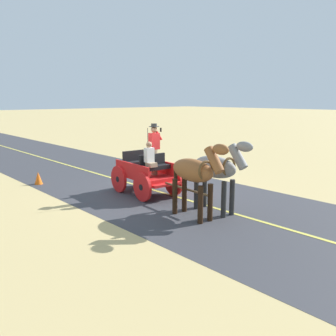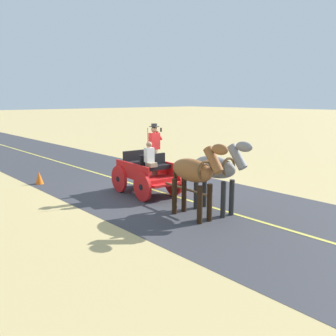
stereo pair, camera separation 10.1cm
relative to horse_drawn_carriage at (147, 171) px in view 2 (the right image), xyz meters
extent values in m
plane|color=tan|center=(-0.51, -0.21, -0.82)|extent=(200.00, 200.00, 0.00)
cube|color=#38383D|center=(-0.51, -0.21, -0.81)|extent=(6.36, 160.00, 0.01)
cube|color=#DBCC4C|center=(-0.51, -0.21, -0.81)|extent=(0.12, 160.00, 0.00)
cube|color=red|center=(0.00, -0.08, -0.16)|extent=(1.36, 2.28, 0.12)
cube|color=red|center=(-0.57, -0.04, 0.12)|extent=(0.21, 2.09, 0.44)
cube|color=red|center=(0.57, -0.13, 0.12)|extent=(0.21, 2.09, 0.44)
cube|color=red|center=(0.09, 1.13, -0.26)|extent=(1.09, 0.32, 0.08)
cube|color=red|center=(-0.09, -1.28, -0.34)|extent=(0.73, 0.25, 0.06)
cube|color=black|center=(0.04, 0.52, 0.22)|extent=(1.04, 0.43, 0.14)
cube|color=black|center=(0.03, 0.34, 0.44)|extent=(1.02, 0.16, 0.44)
cube|color=black|center=(-0.04, -0.58, 0.22)|extent=(1.04, 0.43, 0.14)
cube|color=black|center=(-0.05, -0.76, 0.44)|extent=(1.02, 0.16, 0.44)
cylinder|color=red|center=(-0.59, 0.73, -0.34)|extent=(0.17, 0.96, 0.96)
cylinder|color=black|center=(-0.59, 0.73, -0.34)|extent=(0.14, 0.22, 0.21)
cylinder|color=red|center=(0.70, 0.64, -0.34)|extent=(0.17, 0.96, 0.96)
cylinder|color=black|center=(0.70, 0.64, -0.34)|extent=(0.14, 0.22, 0.21)
cylinder|color=red|center=(-0.71, -0.80, -0.34)|extent=(0.17, 0.96, 0.96)
cylinder|color=black|center=(-0.71, -0.80, -0.34)|extent=(0.14, 0.22, 0.21)
cylinder|color=red|center=(0.59, -0.90, -0.34)|extent=(0.17, 0.96, 0.96)
cylinder|color=black|center=(0.59, -0.90, -0.34)|extent=(0.14, 0.22, 0.21)
cylinder|color=brown|center=(0.16, 2.11, -0.21)|extent=(0.22, 2.00, 0.07)
cylinder|color=black|center=(0.34, 0.50, 0.92)|extent=(0.02, 0.02, 1.30)
cylinder|color=#998466|center=(-0.13, 0.26, 0.35)|extent=(0.22, 0.22, 0.90)
cube|color=red|center=(-0.13, 0.26, 1.08)|extent=(0.36, 0.24, 0.56)
sphere|color=#9E7051|center=(-0.13, 0.26, 1.48)|extent=(0.22, 0.22, 0.22)
cylinder|color=black|center=(-0.13, 0.26, 1.58)|extent=(0.36, 0.36, 0.01)
cylinder|color=black|center=(-0.13, 0.26, 1.63)|extent=(0.20, 0.20, 0.10)
cylinder|color=red|center=(-0.30, 0.31, 1.26)|extent=(0.27, 0.10, 0.32)
cube|color=black|center=(-0.36, 0.33, 1.46)|extent=(0.03, 0.07, 0.14)
cube|color=#998466|center=(0.30, 0.62, 0.36)|extent=(0.30, 0.34, 0.14)
cube|color=silver|center=(0.29, 0.50, 0.67)|extent=(0.31, 0.22, 0.48)
sphere|color=#9E7051|center=(0.29, 0.50, 1.02)|extent=(0.20, 0.20, 0.20)
ellipsoid|color=gray|center=(-0.21, 2.94, 0.55)|extent=(0.58, 1.57, 0.64)
cylinder|color=#272726|center=(-0.38, 3.49, -0.29)|extent=(0.15, 0.15, 1.05)
cylinder|color=#272726|center=(-0.02, 3.48, -0.29)|extent=(0.15, 0.15, 1.05)
cylinder|color=#272726|center=(-0.40, 2.40, -0.29)|extent=(0.15, 0.15, 1.05)
cylinder|color=#272726|center=(-0.03, 2.39, -0.29)|extent=(0.15, 0.15, 1.05)
cylinder|color=gray|center=(-0.20, 3.78, 0.95)|extent=(0.27, 0.65, 0.73)
ellipsoid|color=gray|center=(-0.19, 4.00, 1.26)|extent=(0.23, 0.54, 0.28)
cube|color=#272726|center=(-0.20, 3.76, 0.99)|extent=(0.07, 0.50, 0.56)
cylinder|color=#272726|center=(-0.22, 2.20, 0.25)|extent=(0.11, 0.11, 0.70)
torus|color=brown|center=(-0.20, 3.49, 0.63)|extent=(0.55, 0.08, 0.55)
ellipsoid|color=brown|center=(0.65, 2.88, 0.55)|extent=(0.66, 1.59, 0.64)
cylinder|color=black|center=(0.50, 3.43, -0.29)|extent=(0.15, 0.15, 1.05)
cylinder|color=black|center=(0.86, 3.41, -0.29)|extent=(0.15, 0.15, 1.05)
cylinder|color=black|center=(0.43, 2.34, -0.29)|extent=(0.15, 0.15, 1.05)
cylinder|color=black|center=(0.79, 2.32, -0.29)|extent=(0.15, 0.15, 1.05)
cylinder|color=brown|center=(0.70, 3.72, 0.95)|extent=(0.30, 0.66, 0.73)
ellipsoid|color=brown|center=(0.71, 3.94, 1.26)|extent=(0.25, 0.55, 0.28)
cube|color=black|center=(0.70, 3.70, 0.99)|extent=(0.09, 0.51, 0.56)
cylinder|color=black|center=(0.60, 2.14, 0.25)|extent=(0.11, 0.11, 0.70)
torus|color=brown|center=(0.68, 3.42, 0.63)|extent=(0.55, 0.10, 0.55)
cone|color=orange|center=(2.28, -4.03, -0.57)|extent=(0.32, 0.32, 0.50)
camera|label=1|loc=(7.82, 9.95, 2.54)|focal=39.26mm
camera|label=2|loc=(7.74, 10.02, 2.54)|focal=39.26mm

